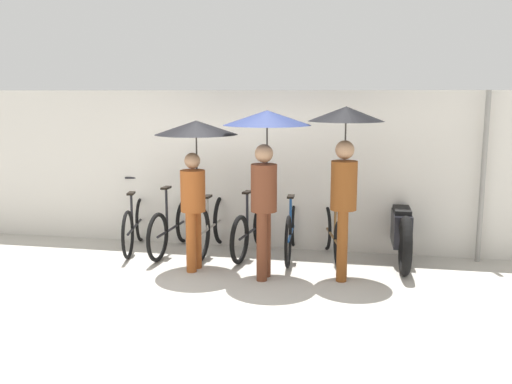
{
  "coord_description": "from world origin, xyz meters",
  "views": [
    {
      "loc": [
        1.89,
        -6.03,
        2.29
      ],
      "look_at": [
        0.46,
        1.24,
        1.0
      ],
      "focal_mm": 40.0,
      "sensor_mm": 36.0,
      "label": 1
    }
  ],
  "objects_px": {
    "parked_bicycle_0": "(135,225)",
    "parked_bicycle_4": "(291,230)",
    "parked_bicycle_2": "(212,226)",
    "pedestrian_trailing": "(345,148)",
    "parked_bicycle_1": "(172,227)",
    "pedestrian_leading": "(195,150)",
    "motorcycle": "(401,231)",
    "parked_bicycle_5": "(332,234)",
    "parked_bicycle_3": "(251,230)",
    "pedestrian_center": "(266,145)"
  },
  "relations": [
    {
      "from": "parked_bicycle_5",
      "to": "pedestrian_center",
      "type": "xyz_separation_m",
      "value": [
        -0.78,
        -0.91,
        1.31
      ]
    },
    {
      "from": "parked_bicycle_5",
      "to": "motorcycle",
      "type": "relative_size",
      "value": 0.82
    },
    {
      "from": "motorcycle",
      "to": "parked_bicycle_5",
      "type": "bearing_deg",
      "value": 95.58
    },
    {
      "from": "parked_bicycle_5",
      "to": "motorcycle",
      "type": "distance_m",
      "value": 0.94
    },
    {
      "from": "parked_bicycle_5",
      "to": "pedestrian_center",
      "type": "bearing_deg",
      "value": 126.06
    },
    {
      "from": "parked_bicycle_1",
      "to": "pedestrian_trailing",
      "type": "height_order",
      "value": "pedestrian_trailing"
    },
    {
      "from": "parked_bicycle_2",
      "to": "parked_bicycle_3",
      "type": "height_order",
      "value": "parked_bicycle_2"
    },
    {
      "from": "parked_bicycle_0",
      "to": "pedestrian_center",
      "type": "xyz_separation_m",
      "value": [
        2.13,
        -0.89,
        1.31
      ]
    },
    {
      "from": "pedestrian_center",
      "to": "pedestrian_trailing",
      "type": "height_order",
      "value": "pedestrian_trailing"
    },
    {
      "from": "parked_bicycle_2",
      "to": "pedestrian_trailing",
      "type": "relative_size",
      "value": 0.84
    },
    {
      "from": "pedestrian_trailing",
      "to": "parked_bicycle_4",
      "type": "bearing_deg",
      "value": 131.84
    },
    {
      "from": "parked_bicycle_4",
      "to": "pedestrian_leading",
      "type": "bearing_deg",
      "value": 121.67
    },
    {
      "from": "parked_bicycle_3",
      "to": "motorcycle",
      "type": "xyz_separation_m",
      "value": [
        2.09,
        0.06,
        0.07
      ]
    },
    {
      "from": "parked_bicycle_2",
      "to": "pedestrian_leading",
      "type": "height_order",
      "value": "pedestrian_leading"
    },
    {
      "from": "parked_bicycle_0",
      "to": "parked_bicycle_5",
      "type": "height_order",
      "value": "parked_bicycle_5"
    },
    {
      "from": "parked_bicycle_0",
      "to": "motorcycle",
      "type": "xyz_separation_m",
      "value": [
        3.84,
        0.14,
        0.06
      ]
    },
    {
      "from": "parked_bicycle_1",
      "to": "parked_bicycle_3",
      "type": "bearing_deg",
      "value": -83.73
    },
    {
      "from": "parked_bicycle_0",
      "to": "parked_bicycle_2",
      "type": "height_order",
      "value": "parked_bicycle_2"
    },
    {
      "from": "parked_bicycle_2",
      "to": "pedestrian_trailing",
      "type": "xyz_separation_m",
      "value": [
        1.91,
        -0.78,
        1.24
      ]
    },
    {
      "from": "parked_bicycle_0",
      "to": "parked_bicycle_1",
      "type": "relative_size",
      "value": 0.94
    },
    {
      "from": "parked_bicycle_0",
      "to": "parked_bicycle_4",
      "type": "bearing_deg",
      "value": -99.87
    },
    {
      "from": "parked_bicycle_1",
      "to": "parked_bicycle_5",
      "type": "distance_m",
      "value": 2.32
    },
    {
      "from": "parked_bicycle_2",
      "to": "parked_bicycle_3",
      "type": "xyz_separation_m",
      "value": [
        0.58,
        0.02,
        -0.04
      ]
    },
    {
      "from": "motorcycle",
      "to": "parked_bicycle_3",
      "type": "bearing_deg",
      "value": 90.02
    },
    {
      "from": "pedestrian_leading",
      "to": "motorcycle",
      "type": "bearing_deg",
      "value": 23.95
    },
    {
      "from": "parked_bicycle_4",
      "to": "pedestrian_leading",
      "type": "height_order",
      "value": "pedestrian_leading"
    },
    {
      "from": "parked_bicycle_3",
      "to": "parked_bicycle_4",
      "type": "xyz_separation_m",
      "value": [
        0.58,
        0.01,
        0.02
      ]
    },
    {
      "from": "parked_bicycle_1",
      "to": "parked_bicycle_2",
      "type": "xyz_separation_m",
      "value": [
        0.58,
        0.06,
        0.03
      ]
    },
    {
      "from": "parked_bicycle_5",
      "to": "pedestrian_center",
      "type": "height_order",
      "value": "pedestrian_center"
    },
    {
      "from": "parked_bicycle_3",
      "to": "motorcycle",
      "type": "height_order",
      "value": "parked_bicycle_3"
    },
    {
      "from": "parked_bicycle_5",
      "to": "pedestrian_leading",
      "type": "relative_size",
      "value": 0.86
    },
    {
      "from": "parked_bicycle_4",
      "to": "parked_bicycle_1",
      "type": "bearing_deg",
      "value": 89.82
    },
    {
      "from": "parked_bicycle_2",
      "to": "pedestrian_leading",
      "type": "xyz_separation_m",
      "value": [
        0.01,
        -0.77,
        1.17
      ]
    },
    {
      "from": "parked_bicycle_0",
      "to": "pedestrian_trailing",
      "type": "height_order",
      "value": "pedestrian_trailing"
    },
    {
      "from": "parked_bicycle_3",
      "to": "parked_bicycle_4",
      "type": "distance_m",
      "value": 0.58
    },
    {
      "from": "parked_bicycle_4",
      "to": "pedestrian_trailing",
      "type": "height_order",
      "value": "pedestrian_trailing"
    },
    {
      "from": "parked_bicycle_0",
      "to": "parked_bicycle_4",
      "type": "height_order",
      "value": "parked_bicycle_4"
    },
    {
      "from": "parked_bicycle_0",
      "to": "pedestrian_center",
      "type": "distance_m",
      "value": 2.65
    },
    {
      "from": "parked_bicycle_3",
      "to": "pedestrian_trailing",
      "type": "distance_m",
      "value": 2.01
    },
    {
      "from": "parked_bicycle_5",
      "to": "pedestrian_leading",
      "type": "bearing_deg",
      "value": 99.6
    },
    {
      "from": "pedestrian_leading",
      "to": "parked_bicycle_5",
      "type": "bearing_deg",
      "value": 29.13
    },
    {
      "from": "parked_bicycle_3",
      "to": "parked_bicycle_5",
      "type": "height_order",
      "value": "parked_bicycle_3"
    },
    {
      "from": "parked_bicycle_4",
      "to": "pedestrian_trailing",
      "type": "bearing_deg",
      "value": -140.2
    },
    {
      "from": "pedestrian_leading",
      "to": "motorcycle",
      "type": "height_order",
      "value": "pedestrian_leading"
    },
    {
      "from": "parked_bicycle_3",
      "to": "motorcycle",
      "type": "bearing_deg",
      "value": -81.44
    },
    {
      "from": "parked_bicycle_4",
      "to": "parked_bicycle_5",
      "type": "xyz_separation_m",
      "value": [
        0.58,
        -0.06,
        -0.02
      ]
    },
    {
      "from": "parked_bicycle_3",
      "to": "parked_bicycle_4",
      "type": "relative_size",
      "value": 0.94
    },
    {
      "from": "pedestrian_leading",
      "to": "pedestrian_trailing",
      "type": "bearing_deg",
      "value": 5.75
    },
    {
      "from": "parked_bicycle_4",
      "to": "pedestrian_center",
      "type": "bearing_deg",
      "value": 165.55
    },
    {
      "from": "pedestrian_center",
      "to": "parked_bicycle_0",
      "type": "bearing_deg",
      "value": 162.47
    }
  ]
}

